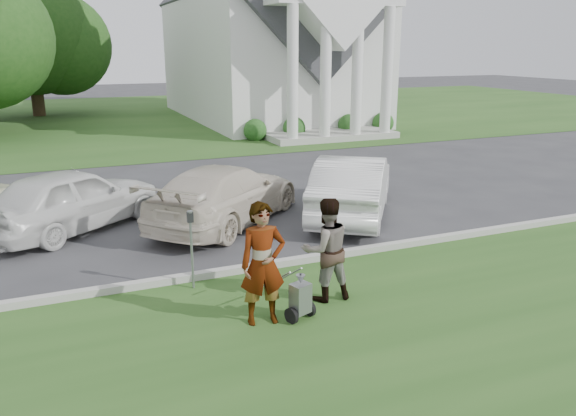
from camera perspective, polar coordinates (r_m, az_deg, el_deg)
ground at (r=10.66m, az=-3.20°, el=-7.56°), size 120.00×120.00×0.00m
grass_strip at (r=8.21m, az=4.08°, el=-15.33°), size 80.00×7.00×0.01m
church_lawn at (r=36.62m, az=-17.64°, el=8.70°), size 80.00×30.00×0.01m
curb at (r=11.12m, az=-4.16°, el=-6.15°), size 80.00×0.18×0.15m
church at (r=34.61m, az=-2.04°, el=18.89°), size 9.19×19.00×24.10m
tree_back at (r=39.22m, az=-24.73°, el=15.39°), size 9.61×7.60×8.89m
striping_cart at (r=9.15m, az=1.22°, el=-9.22°), size 0.66×0.98×0.85m
person_left at (r=8.82m, az=-2.57°, el=-5.78°), size 0.78×0.56×1.99m
person_right at (r=9.67m, az=3.88°, el=-4.29°), size 0.91×0.73×1.83m
parking_meter_near at (r=10.20m, az=-9.80°, el=-3.26°), size 0.11×0.10×1.49m
car_b at (r=14.36m, az=-21.06°, el=0.88°), size 4.70×4.15×1.54m
car_c at (r=14.04m, az=-6.39°, el=1.40°), size 5.10×4.96×1.47m
car_d at (r=14.60m, az=6.54°, el=2.23°), size 4.16×4.93×1.59m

